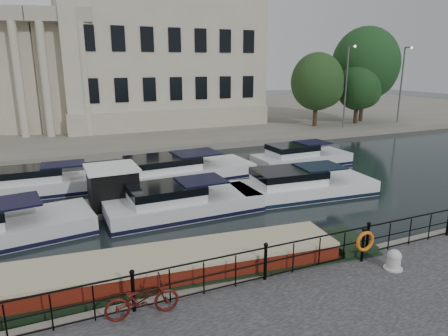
{
  "coord_description": "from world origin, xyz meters",
  "views": [
    {
      "loc": [
        -5.57,
        -11.77,
        6.98
      ],
      "look_at": [
        0.5,
        2.0,
        3.0
      ],
      "focal_mm": 32.0,
      "sensor_mm": 36.0,
      "label": 1
    }
  ],
  "objects_px": {
    "bicycle": "(142,299)",
    "life_ring_post": "(365,242)",
    "narrowboat": "(132,284)",
    "mooring_bollard": "(394,260)",
    "harbour_hut": "(113,189)"
  },
  "relations": [
    {
      "from": "mooring_bollard",
      "to": "narrowboat",
      "type": "height_order",
      "value": "mooring_bollard"
    },
    {
      "from": "life_ring_post",
      "to": "harbour_hut",
      "type": "relative_size",
      "value": 0.35
    },
    {
      "from": "bicycle",
      "to": "harbour_hut",
      "type": "relative_size",
      "value": 0.58
    },
    {
      "from": "life_ring_post",
      "to": "narrowboat",
      "type": "relative_size",
      "value": 0.07
    },
    {
      "from": "bicycle",
      "to": "narrowboat",
      "type": "bearing_deg",
      "value": 0.56
    },
    {
      "from": "harbour_hut",
      "to": "life_ring_post",
      "type": "bearing_deg",
      "value": -57.76
    },
    {
      "from": "life_ring_post",
      "to": "narrowboat",
      "type": "bearing_deg",
      "value": 164.42
    },
    {
      "from": "bicycle",
      "to": "life_ring_post",
      "type": "height_order",
      "value": "life_ring_post"
    },
    {
      "from": "life_ring_post",
      "to": "narrowboat",
      "type": "xyz_separation_m",
      "value": [
        -7.27,
        2.03,
        -0.92
      ]
    },
    {
      "from": "bicycle",
      "to": "mooring_bollard",
      "type": "relative_size",
      "value": 2.88
    },
    {
      "from": "bicycle",
      "to": "narrowboat",
      "type": "height_order",
      "value": "bicycle"
    },
    {
      "from": "mooring_bollard",
      "to": "life_ring_post",
      "type": "bearing_deg",
      "value": 127.39
    },
    {
      "from": "bicycle",
      "to": "narrowboat",
      "type": "relative_size",
      "value": 0.11
    },
    {
      "from": "mooring_bollard",
      "to": "life_ring_post",
      "type": "height_order",
      "value": "life_ring_post"
    },
    {
      "from": "bicycle",
      "to": "life_ring_post",
      "type": "bearing_deg",
      "value": -86.9
    }
  ]
}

